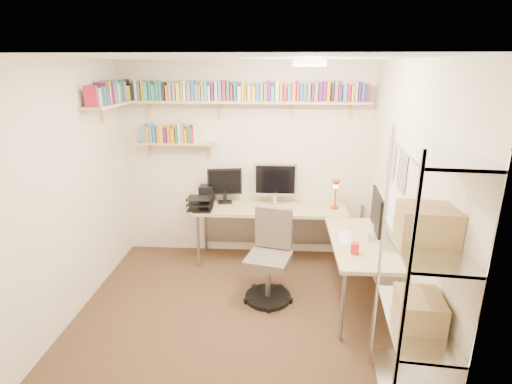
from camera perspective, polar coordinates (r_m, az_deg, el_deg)
ground at (r=4.31m, az=-3.31°, el=-16.90°), size 3.20×3.20×0.00m
room_shell at (r=3.66m, az=-3.66°, el=3.50°), size 3.24×3.04×2.52m
wall_shelves at (r=4.92m, az=-7.01°, el=12.67°), size 3.12×1.09×0.80m
corner_desk at (r=4.81m, az=3.70°, el=-3.30°), size 2.26×1.91×1.27m
office_chair at (r=4.36m, az=1.98°, el=-10.00°), size 0.54×0.55×1.00m
wire_rack at (r=2.93m, az=22.72°, el=-10.50°), size 0.51×0.92×2.05m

